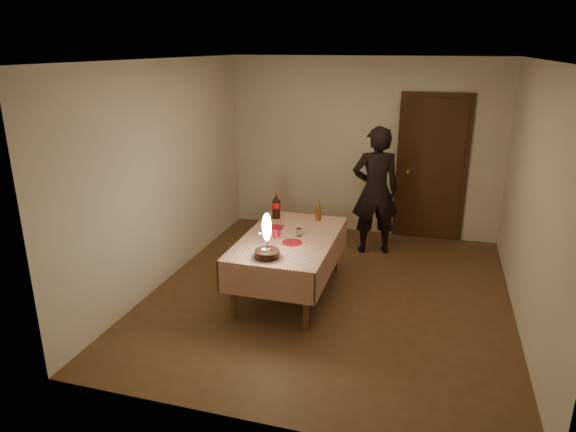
% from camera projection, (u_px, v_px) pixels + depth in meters
% --- Properties ---
extents(ground, '(4.00, 4.50, 0.01)m').
position_uv_depth(ground, '(329.00, 294.00, 5.94)').
color(ground, brown).
rests_on(ground, ground).
extents(room_shell, '(4.04, 4.54, 2.62)m').
position_uv_depth(room_shell, '(338.00, 152.00, 5.48)').
color(room_shell, beige).
rests_on(room_shell, ground).
extents(dining_table, '(1.02, 1.72, 0.69)m').
position_uv_depth(dining_table, '(289.00, 245.00, 5.81)').
color(dining_table, brown).
rests_on(dining_table, ground).
extents(birthday_cake, '(0.32, 0.32, 0.48)m').
position_uv_depth(birthday_cake, '(267.00, 246.00, 5.17)').
color(birthday_cake, white).
rests_on(birthday_cake, dining_table).
extents(red_plate, '(0.22, 0.22, 0.01)m').
position_uv_depth(red_plate, '(292.00, 242.00, 5.60)').
color(red_plate, '#AE0C1B').
rests_on(red_plate, dining_table).
extents(red_cup, '(0.08, 0.08, 0.10)m').
position_uv_depth(red_cup, '(276.00, 233.00, 5.77)').
color(red_cup, red).
rests_on(red_cup, dining_table).
extents(clear_cup, '(0.07, 0.07, 0.09)m').
position_uv_depth(clear_cup, '(299.00, 232.00, 5.79)').
color(clear_cup, white).
rests_on(clear_cup, dining_table).
extents(napkin_stack, '(0.15, 0.15, 0.02)m').
position_uv_depth(napkin_stack, '(276.00, 227.00, 6.05)').
color(napkin_stack, '#AB132B').
rests_on(napkin_stack, dining_table).
extents(cola_bottle, '(0.10, 0.10, 0.32)m').
position_uv_depth(cola_bottle, '(276.00, 206.00, 6.36)').
color(cola_bottle, black).
rests_on(cola_bottle, dining_table).
extents(amber_bottle_right, '(0.06, 0.06, 0.26)m').
position_uv_depth(amber_bottle_right, '(318.00, 211.00, 6.29)').
color(amber_bottle_right, '#5E3A10').
rests_on(amber_bottle_right, dining_table).
extents(photographer, '(0.73, 0.59, 1.75)m').
position_uv_depth(photographer, '(375.00, 191.00, 6.91)').
color(photographer, black).
rests_on(photographer, ground).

